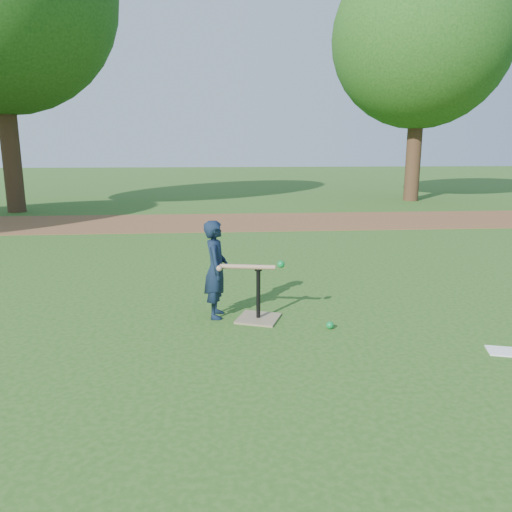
{
  "coord_description": "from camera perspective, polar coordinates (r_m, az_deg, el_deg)",
  "views": [
    {
      "loc": [
        -0.33,
        -4.86,
        1.88
      ],
      "look_at": [
        0.14,
        0.64,
        0.65
      ],
      "focal_mm": 35.0,
      "sensor_mm": 36.0,
      "label": 1
    }
  ],
  "objects": [
    {
      "name": "child",
      "position": [
        5.5,
        -4.6,
        -1.53
      ],
      "size": [
        0.28,
        0.41,
        1.09
      ],
      "primitive_type": "imported",
      "rotation": [
        0.0,
        0.0,
        1.51
      ],
      "color": "black",
      "rests_on": "ground"
    },
    {
      "name": "swing_action",
      "position": [
        5.32,
        -0.52,
        -1.2
      ],
      "size": [
        0.72,
        0.19,
        0.11
      ],
      "color": "tan",
      "rests_on": "ground"
    },
    {
      "name": "clipboard",
      "position": [
        5.25,
        26.53,
        -9.74
      ],
      "size": [
        0.35,
        0.31,
        0.01
      ],
      "primitive_type": "cube",
      "rotation": [
        0.0,
        0.0,
        -0.29
      ],
      "color": "white",
      "rests_on": "ground"
    },
    {
      "name": "ground",
      "position": [
        5.22,
        -0.91,
        -8.55
      ],
      "size": [
        80.0,
        80.0,
        0.0
      ],
      "primitive_type": "plane",
      "color": "#285116",
      "rests_on": "ground"
    },
    {
      "name": "dirt_strip",
      "position": [
        12.5,
        -3.28,
        3.91
      ],
      "size": [
        24.0,
        3.0,
        0.01
      ],
      "primitive_type": "cube",
      "color": "brown",
      "rests_on": "ground"
    },
    {
      "name": "wiffle_ball_ground",
      "position": [
        5.31,
        8.44,
        -7.83
      ],
      "size": [
        0.08,
        0.08,
        0.08
      ],
      "primitive_type": "sphere",
      "color": "#0B7E33",
      "rests_on": "ground"
    },
    {
      "name": "batting_tee",
      "position": [
        5.51,
        0.26,
        -6.17
      ],
      "size": [
        0.55,
        0.55,
        0.61
      ],
      "color": "#897857",
      "rests_on": "ground"
    },
    {
      "name": "tree_right",
      "position": [
        18.5,
        18.37,
        22.57
      ],
      "size": [
        5.8,
        5.8,
        8.21
      ],
      "color": "#382316",
      "rests_on": "ground"
    }
  ]
}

